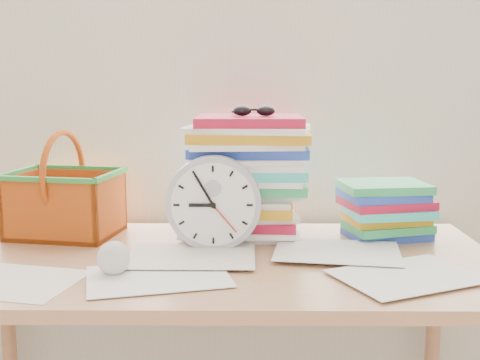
{
  "coord_description": "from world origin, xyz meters",
  "views": [
    {
      "loc": [
        0.07,
        0.17,
        1.18
      ],
      "look_at": [
        0.06,
        1.6,
        0.94
      ],
      "focal_mm": 45.0,
      "sensor_mm": 36.0,
      "label": 1
    }
  ],
  "objects_px": {
    "book_stack": "(384,211)",
    "basket": "(64,184)",
    "desk": "(215,286)",
    "clock": "(214,203)",
    "paper_stack": "(244,176)"
  },
  "relations": [
    {
      "from": "book_stack",
      "to": "clock",
      "type": "bearing_deg",
      "value": -167.02
    },
    {
      "from": "desk",
      "to": "basket",
      "type": "height_order",
      "value": "basket"
    },
    {
      "from": "desk",
      "to": "book_stack",
      "type": "height_order",
      "value": "book_stack"
    },
    {
      "from": "desk",
      "to": "clock",
      "type": "relative_size",
      "value": 5.77
    },
    {
      "from": "clock",
      "to": "basket",
      "type": "distance_m",
      "value": 0.45
    },
    {
      "from": "paper_stack",
      "to": "desk",
      "type": "bearing_deg",
      "value": -107.81
    },
    {
      "from": "clock",
      "to": "basket",
      "type": "bearing_deg",
      "value": 162.13
    },
    {
      "from": "paper_stack",
      "to": "basket",
      "type": "height_order",
      "value": "paper_stack"
    },
    {
      "from": "paper_stack",
      "to": "book_stack",
      "type": "height_order",
      "value": "paper_stack"
    },
    {
      "from": "clock",
      "to": "book_stack",
      "type": "relative_size",
      "value": 0.92
    },
    {
      "from": "paper_stack",
      "to": "clock",
      "type": "distance_m",
      "value": 0.17
    },
    {
      "from": "book_stack",
      "to": "basket",
      "type": "relative_size",
      "value": 0.91
    },
    {
      "from": "basket",
      "to": "desk",
      "type": "bearing_deg",
      "value": -16.02
    },
    {
      "from": "desk",
      "to": "paper_stack",
      "type": "xyz_separation_m",
      "value": [
        0.07,
        0.22,
        0.24
      ]
    },
    {
      "from": "book_stack",
      "to": "basket",
      "type": "bearing_deg",
      "value": 178.05
    }
  ]
}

